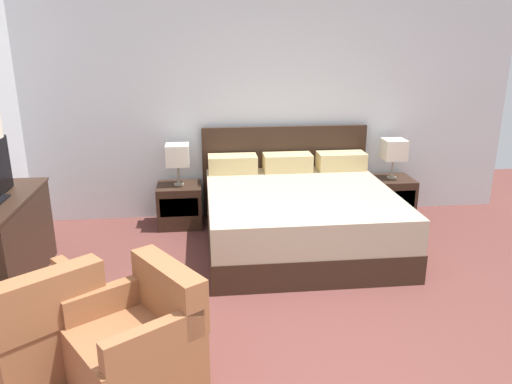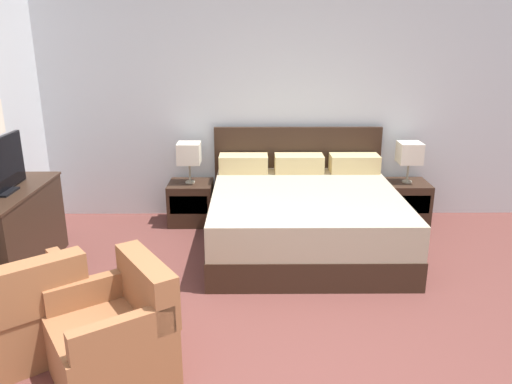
{
  "view_description": "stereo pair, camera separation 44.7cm",
  "coord_description": "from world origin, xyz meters",
  "views": [
    {
      "loc": [
        -0.56,
        -2.5,
        2.13
      ],
      "look_at": [
        -0.08,
        1.82,
        0.75
      ],
      "focal_mm": 35.0,
      "sensor_mm": 36.0,
      "label": 1
    },
    {
      "loc": [
        -0.11,
        -2.53,
        2.13
      ],
      "look_at": [
        -0.08,
        1.82,
        0.75
      ],
      "focal_mm": 35.0,
      "sensor_mm": 36.0,
      "label": 2
    }
  ],
  "objects": [
    {
      "name": "nightstand_right",
      "position": [
        1.68,
        3.01,
        0.24
      ],
      "size": [
        0.5,
        0.47,
        0.48
      ],
      "color": "#332116",
      "rests_on": "ground"
    },
    {
      "name": "armchair_companion",
      "position": [
        -0.99,
        0.24,
        0.28
      ],
      "size": [
        0.95,
        0.95,
        0.76
      ],
      "color": "#935B38",
      "rests_on": "ground"
    },
    {
      "name": "nightstand_left",
      "position": [
        -0.83,
        3.01,
        0.24
      ],
      "size": [
        0.5,
        0.47,
        0.48
      ],
      "color": "#332116",
      "rests_on": "ground"
    },
    {
      "name": "dresser",
      "position": [
        -2.3,
        1.72,
        0.41
      ],
      "size": [
        0.49,
        1.27,
        0.8
      ],
      "color": "#332116",
      "rests_on": "ground"
    },
    {
      "name": "armchair_by_window",
      "position": [
        -1.66,
        0.5,
        0.28
      ],
      "size": [
        0.96,
        0.96,
        0.76
      ],
      "color": "#935B38",
      "rests_on": "ground"
    },
    {
      "name": "table_lamp_right",
      "position": [
        1.68,
        3.01,
        0.83
      ],
      "size": [
        0.26,
        0.26,
        0.47
      ],
      "color": "gray",
      "rests_on": "nightstand_right"
    },
    {
      "name": "bed",
      "position": [
        0.42,
        2.32,
        0.33
      ],
      "size": [
        1.97,
        1.98,
        1.09
      ],
      "color": "#332116",
      "rests_on": "ground"
    },
    {
      "name": "wall_back",
      "position": [
        0.0,
        3.33,
        1.41
      ],
      "size": [
        6.32,
        0.06,
        2.82
      ],
      "primitive_type": "cube",
      "color": "silver",
      "rests_on": "ground"
    },
    {
      "name": "table_lamp_left",
      "position": [
        -0.83,
        3.01,
        0.83
      ],
      "size": [
        0.26,
        0.26,
        0.47
      ],
      "color": "gray",
      "rests_on": "nightstand_left"
    }
  ]
}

